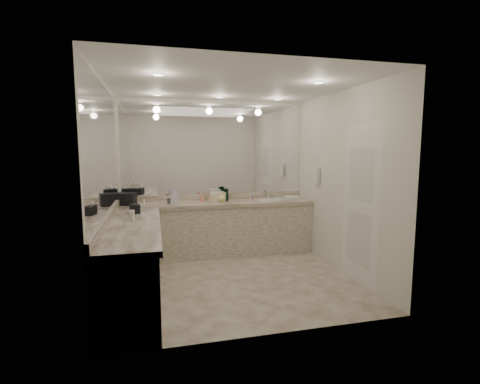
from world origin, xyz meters
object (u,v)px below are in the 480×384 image
object	(u,v)px
soap_bottle_b	(175,197)
soap_bottle_c	(222,197)
black_toiletry_bag	(125,199)
hand_towel	(292,198)
cream_cosmetic_case	(218,196)
sink	(271,200)
soap_bottle_a	(176,197)
wall_phone	(317,175)

from	to	relation	value
soap_bottle_b	soap_bottle_c	xyz separation A→B (m)	(0.77, 0.04, -0.03)
black_toiletry_bag	hand_towel	bearing A→B (deg)	0.67
cream_cosmetic_case	soap_bottle_c	bearing A→B (deg)	-64.16
sink	cream_cosmetic_case	xyz separation A→B (m)	(-0.92, 0.10, 0.08)
hand_towel	soap_bottle_a	world-z (taller)	soap_bottle_a
soap_bottle_a	black_toiletry_bag	bearing A→B (deg)	-177.42
soap_bottle_c	hand_towel	bearing A→B (deg)	3.55
soap_bottle_a	cream_cosmetic_case	bearing A→B (deg)	5.61
wall_phone	black_toiletry_bag	size ratio (longest dim) A/B	0.72
sink	hand_towel	size ratio (longest dim) A/B	1.70
sink	soap_bottle_a	bearing A→B (deg)	178.99
soap_bottle_b	soap_bottle_c	world-z (taller)	soap_bottle_b
soap_bottle_b	wall_phone	bearing A→B (deg)	-10.23
black_toiletry_bag	soap_bottle_b	world-z (taller)	soap_bottle_b
hand_towel	black_toiletry_bag	bearing A→B (deg)	-179.33
soap_bottle_a	soap_bottle_b	size ratio (longest dim) A/B	0.85
black_toiletry_bag	soap_bottle_c	distance (m)	1.55
soap_bottle_b	soap_bottle_c	bearing A→B (deg)	2.65
wall_phone	cream_cosmetic_case	world-z (taller)	wall_phone
wall_phone	soap_bottle_c	bearing A→B (deg)	163.45
soap_bottle_a	soap_bottle_b	distance (m)	0.12
wall_phone	soap_bottle_c	distance (m)	1.61
cream_cosmetic_case	soap_bottle_b	xyz separation A→B (m)	(-0.74, -0.19, 0.03)
wall_phone	soap_bottle_a	world-z (taller)	wall_phone
wall_phone	black_toiletry_bag	world-z (taller)	wall_phone
sink	wall_phone	bearing A→B (deg)	-39.57
hand_towel	soap_bottle_b	xyz separation A→B (m)	(-2.07, -0.12, 0.09)
wall_phone	soap_bottle_b	xyz separation A→B (m)	(-2.27, 0.41, -0.34)
sink	wall_phone	distance (m)	0.91
sink	soap_bottle_b	world-z (taller)	soap_bottle_b
black_toiletry_bag	hand_towel	size ratio (longest dim) A/B	1.28
cream_cosmetic_case	soap_bottle_b	world-z (taller)	soap_bottle_b
sink	soap_bottle_b	bearing A→B (deg)	-176.91
cream_cosmetic_case	hand_towel	size ratio (longest dim) A/B	1.03
cream_cosmetic_case	hand_towel	distance (m)	1.32
sink	soap_bottle_a	xyz separation A→B (m)	(-1.64, 0.03, 0.10)
sink	hand_towel	xyz separation A→B (m)	(0.40, 0.03, 0.03)
wall_phone	soap_bottle_a	xyz separation A→B (m)	(-2.25, 0.53, -0.36)
cream_cosmetic_case	soap_bottle_b	bearing A→B (deg)	-149.77
hand_towel	soap_bottle_b	distance (m)	2.07
sink	soap_bottle_c	xyz separation A→B (m)	(-0.90, -0.05, 0.09)
sink	cream_cosmetic_case	distance (m)	0.93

